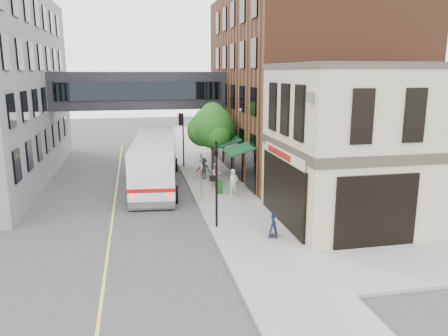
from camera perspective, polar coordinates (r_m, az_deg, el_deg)
name	(u,v)px	position (r m, az deg, el deg)	size (l,w,h in m)	color
ground	(216,244)	(21.04, -1.02, -9.95)	(120.00, 120.00, 0.00)	#38383A
sidewalk_main	(208,174)	(34.51, -2.06, -0.83)	(4.00, 60.00, 0.15)	gray
corner_building	(373,144)	(24.85, 18.84, 2.99)	(10.19, 8.12, 8.45)	#C2B894
brick_building	(302,84)	(36.71, 10.18, 10.69)	(13.76, 18.00, 14.00)	#552D1A
skyway_bridge	(140,90)	(37.15, -10.94, 9.93)	(14.00, 3.18, 3.00)	black
traffic_signal_near	(216,174)	(22.06, -1.07, -0.73)	(0.44, 0.22, 4.60)	black
traffic_signal_far	(181,129)	(36.62, -5.59, 5.09)	(0.53, 0.28, 4.50)	black
street_sign_pole	(201,172)	(27.11, -2.96, -0.51)	(0.08, 0.75, 3.00)	gray
street_tree	(212,127)	(33.10, -1.55, 5.36)	(3.80, 3.20, 5.60)	#382619
lane_marking	(116,194)	(30.23, -13.97, -3.27)	(0.12, 40.00, 0.01)	#D8CC4C
bus	(156,159)	(31.66, -8.92, 1.23)	(4.06, 12.94, 3.43)	white
pedestrian_a	(234,182)	(28.19, 1.26, -1.89)	(0.64, 0.42, 1.75)	white
pedestrian_b	(216,175)	(30.31, -1.02, -0.93)	(0.81, 0.63, 1.67)	pink
pedestrian_c	(203,169)	(32.43, -2.71, -0.08)	(1.06, 0.61, 1.65)	black
newspaper_box	(219,187)	(28.80, -0.62, -2.53)	(0.41, 0.37, 0.82)	#125214
sandwich_board	(273,225)	(21.52, 6.44, -7.46)	(0.41, 0.63, 1.13)	black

